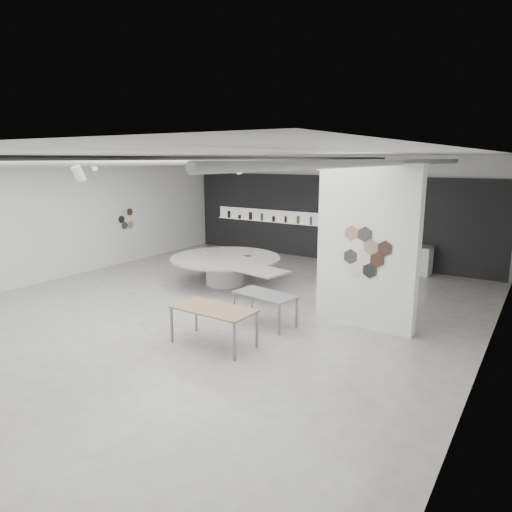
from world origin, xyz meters
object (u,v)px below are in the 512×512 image
Objects in this scene: sample_table_wood at (213,311)px; sample_table_stone at (265,296)px; partition_column at (367,248)px; kitchen_counter at (406,258)px; display_island at (227,267)px.

sample_table_wood reaches higher than sample_table_stone.
partition_column is 2.50m from sample_table_stone.
kitchen_counter is (-0.60, 5.54, -1.33)m from partition_column.
partition_column is 3.60m from sample_table_wood.
display_island is at bearing 140.73° from sample_table_stone.
kitchen_counter is (4.05, 4.42, -0.07)m from display_island.
partition_column is 2.15× the size of sample_table_wood.
sample_table_wood is (2.50, -3.80, 0.18)m from display_island.
partition_column is at bearing -81.34° from kitchen_counter.
kitchen_counter is at bearing 96.21° from partition_column.
kitchen_counter is (1.32, 6.66, -0.19)m from sample_table_stone.
kitchen_counter reaches higher than display_island.
sample_table_wood is (-2.15, -2.68, -1.08)m from partition_column.
display_island is 2.63× the size of sample_table_wood.
partition_column reaches higher than sample_table_stone.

